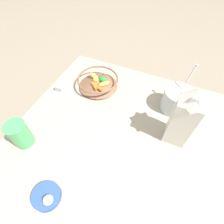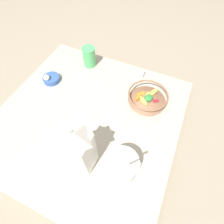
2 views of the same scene
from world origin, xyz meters
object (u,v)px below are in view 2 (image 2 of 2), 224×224
object	(u,v)px
spice_jar	(140,73)
garlic_bowl	(51,79)
drinking_cup	(89,56)
fruit_bowl	(148,97)
yogurt_tub	(122,166)
milk_carton	(81,150)

from	to	relation	value
spice_jar	garlic_bowl	xyz separation A→B (m)	(0.27, -0.49, 0.00)
drinking_cup	garlic_bowl	bearing A→B (deg)	-33.00
spice_jar	garlic_bowl	bearing A→B (deg)	-60.92
fruit_bowl	garlic_bowl	size ratio (longest dim) A/B	2.19
yogurt_tub	spice_jar	distance (m)	0.62
milk_carton	drinking_cup	xyz separation A→B (m)	(-0.60, -0.29, -0.08)
fruit_bowl	yogurt_tub	world-z (taller)	yogurt_tub
drinking_cup	garlic_bowl	distance (m)	0.28
drinking_cup	garlic_bowl	xyz separation A→B (m)	(0.23, -0.15, -0.05)
drinking_cup	garlic_bowl	world-z (taller)	drinking_cup
drinking_cup	garlic_bowl	size ratio (longest dim) A/B	1.27
yogurt_tub	milk_carton	bearing A→B (deg)	-77.91
spice_jar	milk_carton	bearing A→B (deg)	-4.42
yogurt_tub	drinking_cup	distance (m)	0.73
fruit_bowl	drinking_cup	size ratio (longest dim) A/B	1.73
drinking_cup	spice_jar	size ratio (longest dim) A/B	2.92
milk_carton	garlic_bowl	world-z (taller)	milk_carton
spice_jar	garlic_bowl	distance (m)	0.56
milk_carton	spice_jar	xyz separation A→B (m)	(-0.64, 0.05, -0.13)
fruit_bowl	drinking_cup	xyz separation A→B (m)	(-0.14, -0.44, 0.03)
fruit_bowl	yogurt_tub	distance (m)	0.42
milk_carton	spice_jar	bearing A→B (deg)	175.58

